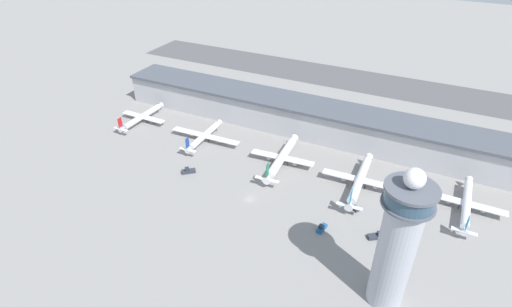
{
  "coord_description": "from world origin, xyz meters",
  "views": [
    {
      "loc": [
        65.56,
        -126.42,
        116.24
      ],
      "look_at": [
        -7.32,
        21.01,
        10.7
      ],
      "focal_mm": 28.0,
      "sensor_mm": 36.0,
      "label": 1
    }
  ],
  "objects_px": {
    "airplane_gate_alpha": "(142,117)",
    "service_truck_fuel": "(322,228)",
    "airplane_gate_bravo": "(204,136)",
    "service_truck_catering": "(379,236)",
    "service_truck_baggage": "(188,171)",
    "airplane_gate_charlie": "(282,158)",
    "airplane_gate_echo": "(467,204)",
    "control_tower": "(397,243)",
    "airplane_gate_delta": "(360,180)",
    "service_truck_water": "(352,206)"
  },
  "relations": [
    {
      "from": "airplane_gate_delta",
      "to": "airplane_gate_echo",
      "type": "xyz_separation_m",
      "value": [
        45.93,
        4.23,
        -0.6
      ]
    },
    {
      "from": "airplane_gate_bravo",
      "to": "service_truck_fuel",
      "type": "bearing_deg",
      "value": -25.41
    },
    {
      "from": "airplane_gate_bravo",
      "to": "service_truck_baggage",
      "type": "relative_size",
      "value": 6.14
    },
    {
      "from": "control_tower",
      "to": "service_truck_baggage",
      "type": "height_order",
      "value": "control_tower"
    },
    {
      "from": "airplane_gate_alpha",
      "to": "service_truck_fuel",
      "type": "relative_size",
      "value": 6.3
    },
    {
      "from": "airplane_gate_delta",
      "to": "service_truck_baggage",
      "type": "relative_size",
      "value": 6.52
    },
    {
      "from": "airplane_gate_charlie",
      "to": "service_truck_catering",
      "type": "height_order",
      "value": "airplane_gate_charlie"
    },
    {
      "from": "airplane_gate_charlie",
      "to": "airplane_gate_delta",
      "type": "height_order",
      "value": "airplane_gate_charlie"
    },
    {
      "from": "control_tower",
      "to": "service_truck_baggage",
      "type": "relative_size",
      "value": 7.94
    },
    {
      "from": "airplane_gate_alpha",
      "to": "airplane_gate_charlie",
      "type": "height_order",
      "value": "airplane_gate_charlie"
    },
    {
      "from": "airplane_gate_alpha",
      "to": "service_truck_baggage",
      "type": "distance_m",
      "value": 64.48
    },
    {
      "from": "service_truck_baggage",
      "to": "airplane_gate_echo",
      "type": "bearing_deg",
      "value": 13.34
    },
    {
      "from": "airplane_gate_echo",
      "to": "service_truck_fuel",
      "type": "height_order",
      "value": "airplane_gate_echo"
    },
    {
      "from": "airplane_gate_delta",
      "to": "control_tower",
      "type": "bearing_deg",
      "value": -68.25
    },
    {
      "from": "airplane_gate_charlie",
      "to": "service_truck_fuel",
      "type": "xyz_separation_m",
      "value": [
        33.86,
        -36.69,
        -3.54
      ]
    },
    {
      "from": "airplane_gate_bravo",
      "to": "service_truck_baggage",
      "type": "bearing_deg",
      "value": -73.11
    },
    {
      "from": "control_tower",
      "to": "airplane_gate_alpha",
      "type": "relative_size",
      "value": 1.42
    },
    {
      "from": "airplane_gate_delta",
      "to": "airplane_gate_echo",
      "type": "bearing_deg",
      "value": 5.26
    },
    {
      "from": "service_truck_water",
      "to": "service_truck_catering",
      "type": "bearing_deg",
      "value": -43.74
    },
    {
      "from": "control_tower",
      "to": "service_truck_catering",
      "type": "bearing_deg",
      "value": 104.96
    },
    {
      "from": "airplane_gate_echo",
      "to": "service_truck_baggage",
      "type": "bearing_deg",
      "value": -166.66
    },
    {
      "from": "airplane_gate_charlie",
      "to": "airplane_gate_echo",
      "type": "bearing_deg",
      "value": 1.78
    },
    {
      "from": "airplane_gate_charlie",
      "to": "service_truck_water",
      "type": "relative_size",
      "value": 6.36
    },
    {
      "from": "airplane_gate_charlie",
      "to": "airplane_gate_delta",
      "type": "xyz_separation_m",
      "value": [
        40.5,
        -1.54,
        0.15
      ]
    },
    {
      "from": "airplane_gate_delta",
      "to": "airplane_gate_alpha",
      "type": "bearing_deg",
      "value": 177.13
    },
    {
      "from": "service_truck_fuel",
      "to": "airplane_gate_delta",
      "type": "bearing_deg",
      "value": 79.3
    },
    {
      "from": "control_tower",
      "to": "service_truck_water",
      "type": "xyz_separation_m",
      "value": [
        -21.9,
        42.13,
        -25.26
      ]
    },
    {
      "from": "service_truck_catering",
      "to": "service_truck_water",
      "type": "height_order",
      "value": "service_truck_catering"
    },
    {
      "from": "airplane_gate_charlie",
      "to": "service_truck_fuel",
      "type": "height_order",
      "value": "airplane_gate_charlie"
    },
    {
      "from": "service_truck_fuel",
      "to": "service_truck_baggage",
      "type": "height_order",
      "value": "service_truck_baggage"
    },
    {
      "from": "airplane_gate_bravo",
      "to": "airplane_gate_delta",
      "type": "relative_size",
      "value": 0.94
    },
    {
      "from": "airplane_gate_charlie",
      "to": "service_truck_water",
      "type": "distance_m",
      "value": 45.21
    },
    {
      "from": "airplane_gate_delta",
      "to": "service_truck_baggage",
      "type": "distance_m",
      "value": 83.7
    },
    {
      "from": "control_tower",
      "to": "airplane_gate_alpha",
      "type": "distance_m",
      "value": 172.54
    },
    {
      "from": "airplane_gate_delta",
      "to": "service_truck_water",
      "type": "height_order",
      "value": "airplane_gate_delta"
    },
    {
      "from": "service_truck_catering",
      "to": "service_truck_baggage",
      "type": "height_order",
      "value": "service_truck_baggage"
    },
    {
      "from": "airplane_gate_bravo",
      "to": "service_truck_catering",
      "type": "height_order",
      "value": "airplane_gate_bravo"
    },
    {
      "from": "airplane_gate_echo",
      "to": "service_truck_fuel",
      "type": "distance_m",
      "value": 65.76
    },
    {
      "from": "control_tower",
      "to": "service_truck_baggage",
      "type": "distance_m",
      "value": 110.51
    },
    {
      "from": "airplane_gate_alpha",
      "to": "airplane_gate_echo",
      "type": "relative_size",
      "value": 0.93
    },
    {
      "from": "airplane_gate_bravo",
      "to": "service_truck_water",
      "type": "distance_m",
      "value": 91.79
    },
    {
      "from": "airplane_gate_alpha",
      "to": "airplane_gate_echo",
      "type": "xyz_separation_m",
      "value": [
        181.29,
        -2.55,
        0.37
      ]
    },
    {
      "from": "control_tower",
      "to": "service_truck_fuel",
      "type": "bearing_deg",
      "value": 142.69
    },
    {
      "from": "control_tower",
      "to": "airplane_gate_bravo",
      "type": "xyz_separation_m",
      "value": [
        -111.57,
        61.52,
        -22.22
      ]
    },
    {
      "from": "service_truck_catering",
      "to": "service_truck_baggage",
      "type": "relative_size",
      "value": 1.25
    },
    {
      "from": "control_tower",
      "to": "airplane_gate_delta",
      "type": "relative_size",
      "value": 1.22
    },
    {
      "from": "control_tower",
      "to": "airplane_gate_delta",
      "type": "height_order",
      "value": "control_tower"
    },
    {
      "from": "control_tower",
      "to": "airplane_gate_alpha",
      "type": "xyz_separation_m",
      "value": [
        -158.41,
        64.57,
        -22.48
      ]
    },
    {
      "from": "service_truck_fuel",
      "to": "airplane_gate_charlie",
      "type": "bearing_deg",
      "value": 132.7
    },
    {
      "from": "airplane_gate_echo",
      "to": "service_truck_water",
      "type": "distance_m",
      "value": 49.09
    }
  ]
}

